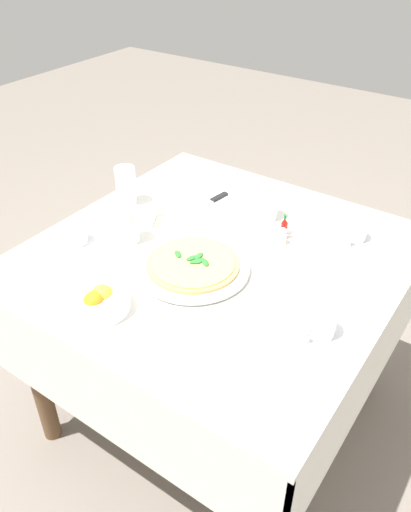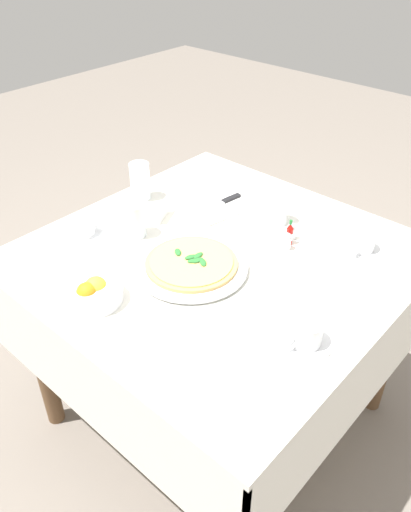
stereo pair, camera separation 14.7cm
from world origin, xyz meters
name	(u,v)px [view 1 (the left image)]	position (x,y,z in m)	size (l,w,h in m)	color
ground_plane	(215,409)	(0.00, 0.00, 0.00)	(8.00, 8.00, 0.00)	slate
dining_table	(217,289)	(0.00, 0.00, 0.59)	(1.03, 1.03, 0.72)	white
pizza_plate	(193,267)	(0.11, -0.01, 0.74)	(0.32, 0.32, 0.02)	white
pizza	(193,263)	(0.11, -0.01, 0.75)	(0.26, 0.26, 0.02)	#DBAD60
coffee_cup_far_right	(354,233)	(-0.30, 0.30, 0.75)	(0.13, 0.13, 0.06)	white
coffee_cup_left_edge	(320,325)	(0.14, 0.39, 0.76)	(0.13, 0.13, 0.07)	white
coffee_cup_far_left	(75,236)	(0.21, -0.38, 0.75)	(0.13, 0.13, 0.06)	white
water_glass_right_edge	(126,187)	(-0.08, -0.42, 0.78)	(0.07, 0.07, 0.13)	white
water_glass_back_corner	(128,227)	(0.10, -0.26, 0.77)	(0.07, 0.07, 0.11)	white
water_glass_center_back	(267,205)	(-0.26, 0.02, 0.77)	(0.07, 0.07, 0.11)	white
napkin_folded	(209,206)	(-0.20, -0.17, 0.73)	(0.24, 0.17, 0.02)	white
dinner_knife	(209,203)	(-0.20, -0.17, 0.75)	(0.20, 0.05, 0.01)	silver
citrus_bowl	(100,301)	(0.38, -0.11, 0.75)	(0.15, 0.15, 0.07)	white
hot_sauce_bottle	(284,229)	(-0.18, 0.12, 0.76)	(0.02, 0.02, 0.08)	#B7140F
salt_shaker	(282,237)	(-0.15, 0.13, 0.75)	(0.03, 0.03, 0.06)	white
pepper_shaker	(285,226)	(-0.21, 0.11, 0.75)	(0.03, 0.03, 0.06)	white
menu_card	(154,213)	(-0.03, -0.27, 0.75)	(0.08, 0.04, 0.06)	white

